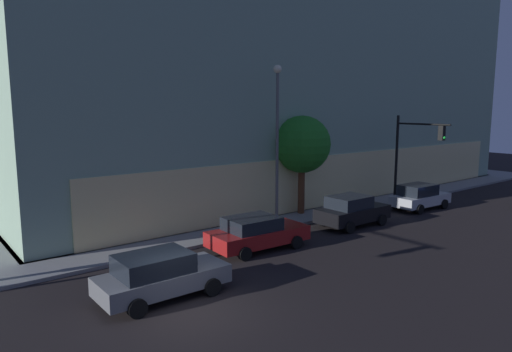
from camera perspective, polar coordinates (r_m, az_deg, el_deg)
ground_plane at (r=15.33m, az=-8.16°, el=-16.25°), size 120.00×120.00×0.00m
modern_building at (r=41.52m, az=-3.79°, el=13.20°), size 39.94×28.73×19.72m
traffic_light_far_corner at (r=31.52m, az=18.86°, el=3.53°), size 0.33×3.85×5.71m
street_lamp_sidewalk at (r=24.43m, az=2.65°, el=6.16°), size 0.44×0.44×8.42m
sidewalk_tree at (r=27.05m, az=5.71°, el=3.86°), size 3.35×3.35×5.78m
car_grey at (r=16.19m, az=-11.78°, el=-11.88°), size 4.42×2.11×1.58m
car_red at (r=20.99m, az=0.07°, el=-7.01°), size 4.69×2.35×1.53m
car_black at (r=25.54m, az=11.75°, el=-4.22°), size 4.25×2.13×1.67m
car_silver at (r=30.86m, az=19.57°, el=-2.41°), size 4.22×2.09×1.60m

